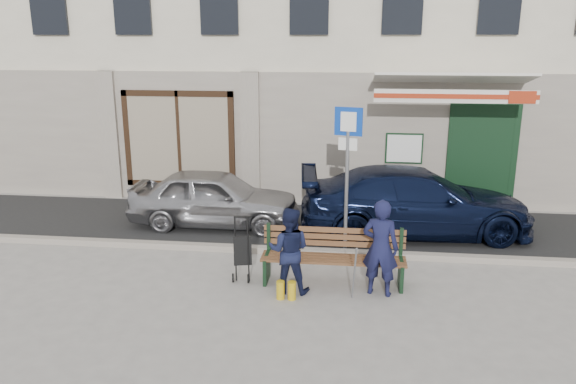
% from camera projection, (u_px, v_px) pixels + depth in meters
% --- Properties ---
extents(ground, '(80.00, 80.00, 0.00)m').
position_uv_depth(ground, '(282.00, 287.00, 9.31)').
color(ground, '#9E9991').
rests_on(ground, ground).
extents(asphalt_lane, '(60.00, 3.20, 0.01)m').
position_uv_depth(asphalt_lane, '(300.00, 226.00, 12.27)').
color(asphalt_lane, '#282828').
rests_on(asphalt_lane, ground).
extents(curb, '(60.00, 0.18, 0.12)m').
position_uv_depth(curb, '(292.00, 251.00, 10.72)').
color(curb, '#9E9384').
rests_on(curb, ground).
extents(building, '(20.00, 8.27, 10.00)m').
position_uv_depth(building, '(319.00, 2.00, 16.06)').
color(building, beige).
rests_on(building, ground).
extents(car_silver, '(3.67, 1.49, 1.25)m').
position_uv_depth(car_silver, '(215.00, 198.00, 12.22)').
color(car_silver, '#A5A5A9').
rests_on(car_silver, ground).
extents(car_navy, '(4.95, 2.40, 1.39)m').
position_uv_depth(car_navy, '(415.00, 202.00, 11.70)').
color(car_navy, black).
rests_on(car_navy, ground).
extents(parking_sign, '(0.51, 0.15, 2.79)m').
position_uv_depth(parking_sign, '(347.00, 157.00, 10.30)').
color(parking_sign, gray).
rests_on(parking_sign, ground).
extents(bench, '(2.40, 1.17, 0.98)m').
position_uv_depth(bench, '(330.00, 258.00, 9.34)').
color(bench, brown).
rests_on(bench, ground).
extents(man, '(0.65, 0.50, 1.59)m').
position_uv_depth(man, '(380.00, 248.00, 8.87)').
color(man, '#141638').
rests_on(man, ground).
extents(woman, '(0.72, 0.58, 1.42)m').
position_uv_depth(woman, '(289.00, 250.00, 9.00)').
color(woman, '#131835').
rests_on(woman, ground).
extents(stroller, '(0.36, 0.47, 1.06)m').
position_uv_depth(stroller, '(242.00, 252.00, 9.57)').
color(stroller, black).
rests_on(stroller, ground).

